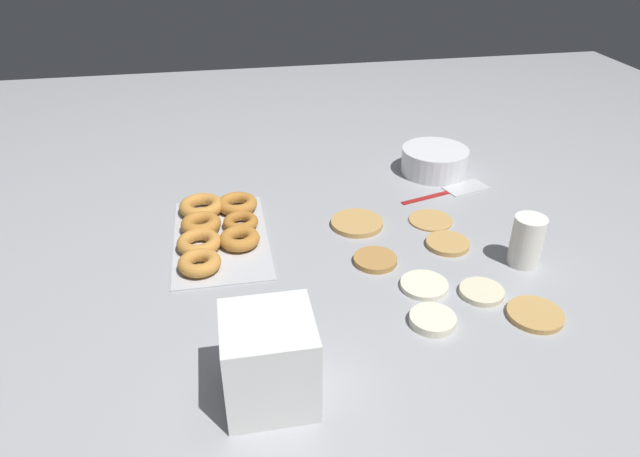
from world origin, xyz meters
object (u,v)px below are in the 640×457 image
pancake_4 (482,292)px  batter_bowl (434,161)px  pancake_6 (424,285)px  paper_cup (527,241)px  pancake_7 (535,314)px  container_stack (269,360)px  pancake_3 (448,244)px  donut_tray (216,228)px  pancake_5 (375,260)px  pancake_0 (357,223)px  spatula (457,189)px  pancake_1 (431,219)px  pancake_2 (433,320)px

pancake_4 → batter_bowl: bearing=169.3°
pancake_6 → paper_cup: size_ratio=0.87×
pancake_7 → batter_bowl: batter_bowl is taller
container_stack → pancake_3: bearing=130.0°
pancake_7 → donut_tray: (-0.39, -0.55, 0.01)m
pancake_5 → pancake_0: bearing=-179.5°
pancake_5 → pancake_6: (0.10, 0.07, -0.00)m
pancake_3 → spatula: size_ratio=0.37×
pancake_3 → container_stack: size_ratio=0.64×
pancake_3 → spatula: 0.27m
donut_tray → paper_cup: (0.23, 0.61, 0.04)m
pancake_3 → pancake_5: bearing=-79.1°
pancake_1 → pancake_3: 0.11m
pancake_4 → donut_tray: size_ratio=0.24×
pancake_0 → pancake_2: pancake_2 is taller
pancake_6 → batter_bowl: (-0.49, 0.20, 0.03)m
pancake_7 → pancake_2: bearing=-95.3°
pancake_2 → container_stack: container_stack is taller
pancake_6 → container_stack: 0.39m
batter_bowl → container_stack: 0.88m
pancake_3 → paper_cup: bearing=54.6°
pancake_2 → pancake_0: bearing=-172.0°
batter_bowl → spatula: batter_bowl is taller
pancake_1 → spatula: bearing=138.4°
pancake_1 → pancake_0: bearing=-94.4°
pancake_7 → donut_tray: donut_tray is taller
batter_bowl → paper_cup: size_ratio=1.67×
pancake_2 → donut_tray: size_ratio=0.23×
pancake_2 → batter_bowl: size_ratio=0.47×
pancake_1 → batter_bowl: size_ratio=0.57×
pancake_4 → donut_tray: 0.58m
paper_cup → spatula: bearing=-179.2°
pancake_0 → pancake_3: same height
pancake_1 → pancake_3: size_ratio=1.08×
spatula → container_stack: bearing=-148.2°
pancake_0 → pancake_6: (0.25, 0.07, -0.00)m
pancake_3 → donut_tray: size_ratio=0.26×
pancake_5 → paper_cup: (0.06, 0.30, 0.05)m
pancake_1 → spatula: size_ratio=0.40×
pancake_1 → pancake_3: pancake_3 is taller
spatula → pancake_1: bearing=-147.4°
pancake_1 → pancake_3: (0.11, -0.00, 0.00)m
paper_cup → pancake_1: bearing=-147.4°
pancake_2 → pancake_7: pancake_2 is taller
pancake_2 → spatula: 0.54m
pancake_6 → paper_cup: paper_cup is taller
pancake_0 → donut_tray: bearing=-93.1°
pancake_4 → spatula: (-0.42, 0.12, -0.00)m
donut_tray → pancake_2: bearing=44.4°
paper_cup → donut_tray: bearing=-110.3°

